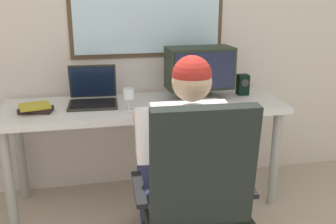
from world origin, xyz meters
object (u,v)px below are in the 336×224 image
desk (145,116)px  crt_monitor (200,69)px  wine_glass (129,95)px  book_stack (35,108)px  person_seated (185,159)px  laptop (93,94)px  desk_speaker (243,85)px  office_chair (197,193)px

desk → crt_monitor: crt_monitor is taller
wine_glass → crt_monitor: bearing=19.8°
crt_monitor → wine_glass: crt_monitor is taller
desk → book_stack: book_stack is taller
person_seated → laptop: (-0.46, 0.76, 0.19)m
crt_monitor → desk_speaker: size_ratio=3.12×
person_seated → crt_monitor: bearing=68.7°
laptop → wine_glass: laptop is taller
desk → wine_glass: size_ratio=13.38×
desk → person_seated: bearing=-80.4°
crt_monitor → laptop: crt_monitor is taller
laptop → desk_speaker: bearing=0.3°
office_chair → wine_glass: 0.89m
office_chair → laptop: office_chair is taller
wine_glass → laptop: bearing=135.3°
wine_glass → book_stack: size_ratio=0.65×
desk → desk_speaker: desk_speaker is taller
laptop → desk_speaker: (1.09, 0.01, 0.01)m
crt_monitor → book_stack: (-1.10, -0.12, -0.19)m
office_chair → crt_monitor: (0.30, 1.00, 0.40)m
desk → office_chair: office_chair is taller
desk → crt_monitor: 0.50m
crt_monitor → book_stack: bearing=-173.9°
crt_monitor → book_stack: crt_monitor is taller
person_seated → book_stack: 1.03m
laptop → person_seated: bearing=-59.2°
crt_monitor → wine_glass: (-0.52, -0.19, -0.11)m
desk → person_seated: 0.69m
crt_monitor → desk_speaker: 0.37m
person_seated → wine_glass: person_seated is taller
crt_monitor → person_seated: bearing=-111.3°
person_seated → laptop: size_ratio=3.52×
crt_monitor → office_chair: bearing=-106.5°
crt_monitor → wine_glass: bearing=-160.2°
office_chair → book_stack: size_ratio=4.69×
office_chair → crt_monitor: size_ratio=2.19×
laptop → book_stack: bearing=-157.5°
person_seated → laptop: 0.91m
office_chair → laptop: size_ratio=3.02×
wine_glass → book_stack: 0.59m
office_chair → laptop: 1.15m
office_chair → person_seated: person_seated is taller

